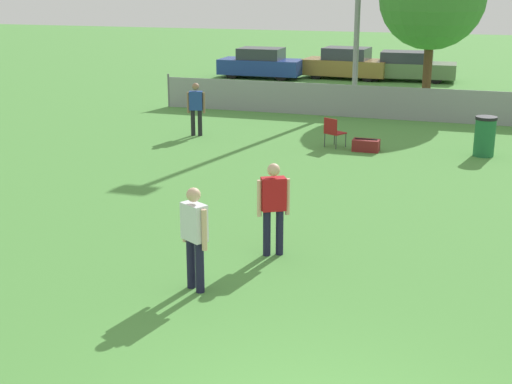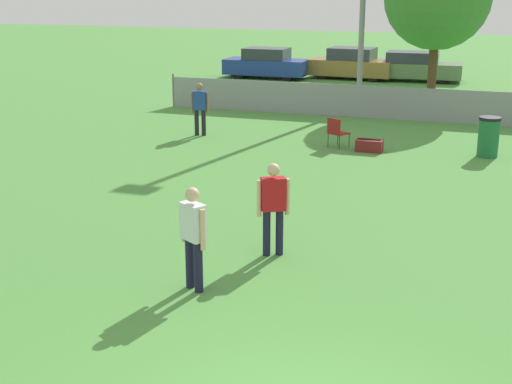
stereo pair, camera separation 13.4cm
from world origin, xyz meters
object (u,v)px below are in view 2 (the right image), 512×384
at_px(folding_chair_sideline, 337,131).
at_px(spectator_in_blue, 200,106).
at_px(parked_car_tan, 352,64).
at_px(parked_car_olive, 412,67).
at_px(trash_bin, 489,137).
at_px(parked_car_blue, 266,64).
at_px(player_thrower_red, 273,203).
at_px(player_receiver_white, 193,232).
at_px(gear_bag_sideline, 369,146).

bearing_deg(folding_chair_sideline, spectator_in_blue, 24.71).
relative_size(parked_car_tan, parked_car_olive, 0.90).
height_order(trash_bin, parked_car_blue, parked_car_blue).
bearing_deg(parked_car_tan, parked_car_olive, 6.35).
relative_size(folding_chair_sideline, parked_car_tan, 0.21).
bearing_deg(parked_car_tan, player_thrower_red, -77.86).
height_order(player_receiver_white, gear_bag_sideline, player_receiver_white).
distance_m(trash_bin, parked_car_tan, 15.79).
distance_m(spectator_in_blue, parked_car_tan, 14.43).
xyz_separation_m(folding_chair_sideline, trash_bin, (4.03, 0.25, 0.06)).
relative_size(spectator_in_blue, gear_bag_sideline, 2.19).
height_order(player_receiver_white, player_thrower_red, same).
height_order(trash_bin, parked_car_tan, parked_car_tan).
xyz_separation_m(player_thrower_red, gear_bag_sideline, (0.20, 8.17, -0.76)).
distance_m(parked_car_blue, parked_car_olive, 6.84).
height_order(folding_chair_sideline, gear_bag_sideline, folding_chair_sideline).
relative_size(player_thrower_red, parked_car_tan, 0.39).
distance_m(folding_chair_sideline, parked_car_tan, 14.83).
relative_size(trash_bin, parked_car_olive, 0.23).
distance_m(trash_bin, parked_car_blue, 16.91).
relative_size(player_thrower_red, parked_car_olive, 0.35).
xyz_separation_m(spectator_in_blue, parked_car_tan, (1.74, 14.33, -0.22)).
bearing_deg(player_thrower_red, parked_car_blue, 78.57).
bearing_deg(parked_car_blue, folding_chair_sideline, -64.66).
relative_size(trash_bin, gear_bag_sideline, 1.47).
distance_m(player_thrower_red, parked_car_tan, 23.19).
relative_size(player_receiver_white, parked_car_olive, 0.35).
xyz_separation_m(player_thrower_red, trash_bin, (3.28, 8.59, -0.39)).
height_order(spectator_in_blue, parked_car_olive, spectator_in_blue).
xyz_separation_m(player_thrower_red, spectator_in_blue, (-5.01, 8.63, -0.02)).
distance_m(spectator_in_blue, parked_car_olive, 15.14).
relative_size(trash_bin, parked_car_blue, 0.27).
bearing_deg(parked_car_blue, parked_car_olive, 9.96).
bearing_deg(gear_bag_sideline, player_receiver_white, -95.22).
relative_size(folding_chair_sideline, gear_bag_sideline, 1.16).
distance_m(player_receiver_white, gear_bag_sideline, 9.97).
bearing_deg(parked_car_olive, parked_car_tan, -179.89).
distance_m(player_thrower_red, parked_car_blue, 23.02).
height_order(player_thrower_red, gear_bag_sideline, player_thrower_red).
height_order(player_receiver_white, parked_car_blue, player_receiver_white).
bearing_deg(gear_bag_sideline, folding_chair_sideline, 169.69).
distance_m(parked_car_blue, parked_car_tan, 4.06).
height_order(folding_chair_sideline, parked_car_tan, parked_car_tan).
bearing_deg(folding_chair_sideline, trash_bin, -147.92).
height_order(parked_car_tan, parked_car_olive, parked_car_tan).
relative_size(player_receiver_white, parked_car_blue, 0.41).
xyz_separation_m(folding_chair_sideline, parked_car_tan, (-2.52, 14.61, 0.21)).
relative_size(folding_chair_sideline, parked_car_blue, 0.21).
bearing_deg(player_thrower_red, parked_car_olive, 61.50).
bearing_deg(trash_bin, gear_bag_sideline, -172.22).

